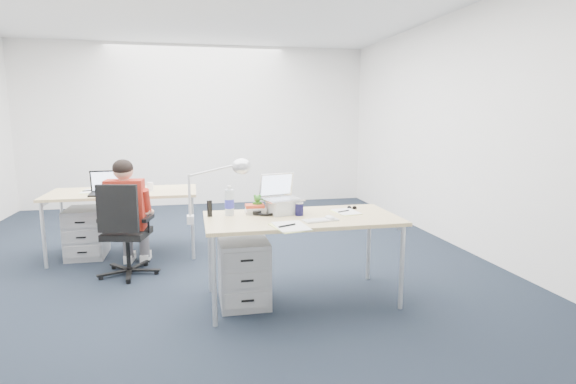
{
  "coord_description": "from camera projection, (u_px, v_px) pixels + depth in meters",
  "views": [
    {
      "loc": [
        -0.11,
        -4.67,
        1.54
      ],
      "look_at": [
        0.76,
        -0.57,
        0.85
      ],
      "focal_mm": 28.0,
      "sensor_mm": 36.0,
      "label": 1
    }
  ],
  "objects": [
    {
      "name": "headphones",
      "position": [
        266.0,
        212.0,
        3.83
      ],
      "size": [
        0.25,
        0.2,
        0.04
      ],
      "primitive_type": null,
      "rotation": [
        0.0,
        0.0,
        0.1
      ],
      "color": "black",
      "rests_on": "desk_near"
    },
    {
      "name": "far_cup",
      "position": [
        150.0,
        187.0,
        5.04
      ],
      "size": [
        0.09,
        0.09,
        0.1
      ],
      "primitive_type": "cylinder",
      "rotation": [
        0.0,
        0.0,
        0.32
      ],
      "color": "white",
      "rests_on": "desk_far"
    },
    {
      "name": "papers_left",
      "position": [
        290.0,
        227.0,
        3.37
      ],
      "size": [
        0.27,
        0.35,
        0.01
      ],
      "primitive_type": "cube",
      "rotation": [
        0.0,
        0.0,
        0.14
      ],
      "color": "#F3FF93",
      "rests_on": "desk_near"
    },
    {
      "name": "water_bottle",
      "position": [
        229.0,
        201.0,
        3.78
      ],
      "size": [
        0.1,
        0.1,
        0.25
      ],
      "primitive_type": "cylinder",
      "rotation": [
        0.0,
        0.0,
        -0.3
      ],
      "color": "silver",
      "rests_on": "desk_near"
    },
    {
      "name": "computer_mouse",
      "position": [
        330.0,
        218.0,
        3.62
      ],
      "size": [
        0.09,
        0.12,
        0.04
      ],
      "primitive_type": "ellipsoid",
      "rotation": [
        0.0,
        0.0,
        0.27
      ],
      "color": "white",
      "rests_on": "desk_near"
    },
    {
      "name": "desk_lamp",
      "position": [
        210.0,
        190.0,
        3.49
      ],
      "size": [
        0.49,
        0.34,
        0.52
      ],
      "primitive_type": null,
      "rotation": [
        0.0,
        0.0,
        0.42
      ],
      "color": "silver",
      "rests_on": "desk_near"
    },
    {
      "name": "silver_laptop",
      "position": [
        283.0,
        194.0,
        3.84
      ],
      "size": [
        0.37,
        0.33,
        0.33
      ],
      "primitive_type": null,
      "rotation": [
        0.0,
        0.0,
        0.28
      ],
      "color": "silver",
      "rests_on": "desk_near"
    },
    {
      "name": "wireless_keyboard",
      "position": [
        321.0,
        220.0,
        3.59
      ],
      "size": [
        0.3,
        0.16,
        0.01
      ],
      "primitive_type": "cube",
      "rotation": [
        0.0,
        0.0,
        0.18
      ],
      "color": "white",
      "rests_on": "desk_near"
    },
    {
      "name": "bear_figurine",
      "position": [
        257.0,
        204.0,
        3.87
      ],
      "size": [
        0.09,
        0.07,
        0.16
      ],
      "primitive_type": null,
      "rotation": [
        0.0,
        0.0,
        -0.07
      ],
      "color": "#1F6B1C",
      "rests_on": "desk_near"
    },
    {
      "name": "far_papers",
      "position": [
        91.0,
        192.0,
        4.99
      ],
      "size": [
        0.22,
        0.31,
        0.01
      ],
      "primitive_type": "cube",
      "rotation": [
        0.0,
        0.0,
        0.01
      ],
      "color": "white",
      "rests_on": "desk_far"
    },
    {
      "name": "papers_right",
      "position": [
        345.0,
        212.0,
        3.9
      ],
      "size": [
        0.22,
        0.29,
        0.01
      ],
      "primitive_type": "cube",
      "rotation": [
        0.0,
        0.0,
        0.13
      ],
      "color": "#F3FF93",
      "rests_on": "desk_near"
    },
    {
      "name": "drawer_pedestal_near",
      "position": [
        244.0,
        271.0,
        3.76
      ],
      "size": [
        0.4,
        0.5,
        0.55
      ],
      "primitive_type": "cube",
      "color": "#999B9E",
      "rests_on": "ground"
    },
    {
      "name": "seated_person",
      "position": [
        129.0,
        216.0,
        4.53
      ],
      "size": [
        0.38,
        0.65,
        1.14
      ],
      "rotation": [
        0.0,
        0.0,
        -0.09
      ],
      "color": "#A52517",
      "rests_on": "ground"
    },
    {
      "name": "desk_far",
      "position": [
        123.0,
        195.0,
        5.04
      ],
      "size": [
        1.6,
        0.8,
        0.73
      ],
      "color": "tan",
      "rests_on": "ground"
    },
    {
      "name": "office_chair",
      "position": [
        127.0,
        249.0,
        4.42
      ],
      "size": [
        0.7,
        0.7,
        0.93
      ],
      "rotation": [
        0.0,
        0.0,
        -0.22
      ],
      "color": "black",
      "rests_on": "ground"
    },
    {
      "name": "cordless_phone",
      "position": [
        210.0,
        209.0,
        3.73
      ],
      "size": [
        0.04,
        0.03,
        0.14
      ],
      "primitive_type": "cube",
      "rotation": [
        0.0,
        0.0,
        0.37
      ],
      "color": "black",
      "rests_on": "desk_near"
    },
    {
      "name": "desk_near",
      "position": [
        302.0,
        222.0,
        3.75
      ],
      "size": [
        1.6,
        0.8,
        0.73
      ],
      "color": "tan",
      "rests_on": "ground"
    },
    {
      "name": "floor",
      "position": [
        207.0,
        264.0,
        4.79
      ],
      "size": [
        7.0,
        7.0,
        0.0
      ],
      "primitive_type": "plane",
      "color": "black",
      "rests_on": "ground"
    },
    {
      "name": "dark_laptop",
      "position": [
        107.0,
        182.0,
        4.79
      ],
      "size": [
        0.39,
        0.37,
        0.27
      ],
      "primitive_type": null,
      "rotation": [
        0.0,
        0.0,
        0.06
      ],
      "color": "black",
      "rests_on": "desk_far"
    },
    {
      "name": "book_stack",
      "position": [
        255.0,
        209.0,
        3.87
      ],
      "size": [
        0.21,
        0.18,
        0.08
      ],
      "primitive_type": "cube",
      "rotation": [
        0.0,
        0.0,
        0.36
      ],
      "color": "silver",
      "rests_on": "desk_near"
    },
    {
      "name": "drawer_pedestal_far",
      "position": [
        87.0,
        232.0,
        5.03
      ],
      "size": [
        0.4,
        0.5,
        0.55
      ],
      "primitive_type": "cube",
      "color": "#999B9E",
      "rests_on": "ground"
    },
    {
      "name": "room",
      "position": [
        202.0,
        101.0,
        4.51
      ],
      "size": [
        6.02,
        7.02,
        2.8
      ],
      "color": "white",
      "rests_on": "ground"
    },
    {
      "name": "can_koozie",
      "position": [
        299.0,
        209.0,
        3.78
      ],
      "size": [
        0.09,
        0.09,
        0.11
      ],
      "primitive_type": "cylinder",
      "rotation": [
        0.0,
        0.0,
        0.41
      ],
      "color": "#131239",
      "rests_on": "desk_near"
    },
    {
      "name": "sunglasses",
      "position": [
        352.0,
        208.0,
        4.05
      ],
      "size": [
        0.1,
        0.06,
        0.02
      ],
      "primitive_type": null,
      "rotation": [
        0.0,
        0.0,
        -0.26
      ],
      "color": "black",
      "rests_on": "desk_near"
    }
  ]
}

